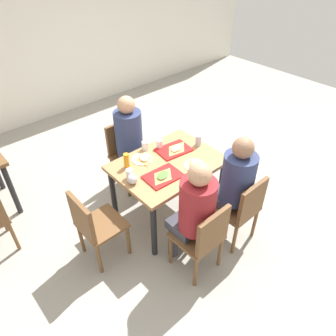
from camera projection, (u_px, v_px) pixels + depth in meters
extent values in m
cube|color=#9E998E|center=(168.00, 213.00, 3.76)|extent=(10.00, 10.00, 0.02)
cube|color=silver|center=(27.00, 34.00, 4.77)|extent=(10.00, 0.10, 2.80)
cube|color=#9E7247|center=(168.00, 164.00, 3.31)|extent=(1.12, 0.82, 0.04)
cylinder|color=black|center=(154.00, 231.00, 3.07)|extent=(0.06, 0.06, 0.70)
cylinder|color=black|center=(221.00, 186.00, 3.59)|extent=(0.06, 0.06, 0.70)
cylinder|color=black|center=(113.00, 194.00, 3.48)|extent=(0.06, 0.06, 0.70)
cylinder|color=black|center=(179.00, 159.00, 4.00)|extent=(0.06, 0.06, 0.70)
cube|color=brown|center=(196.00, 236.00, 2.93)|extent=(0.40, 0.40, 0.03)
cube|color=brown|center=(213.00, 232.00, 2.69)|extent=(0.38, 0.04, 0.40)
cylinder|color=brown|center=(171.00, 249.00, 3.07)|extent=(0.04, 0.04, 0.40)
cylinder|color=brown|center=(195.00, 231.00, 3.25)|extent=(0.04, 0.04, 0.40)
cylinder|color=brown|center=(196.00, 272.00, 2.87)|extent=(0.04, 0.04, 0.40)
cylinder|color=brown|center=(220.00, 252.00, 3.05)|extent=(0.04, 0.04, 0.40)
cube|color=brown|center=(234.00, 207.00, 3.22)|extent=(0.40, 0.40, 0.03)
cube|color=brown|center=(252.00, 201.00, 2.98)|extent=(0.38, 0.04, 0.40)
cylinder|color=brown|center=(209.00, 221.00, 3.37)|extent=(0.04, 0.04, 0.40)
cylinder|color=brown|center=(230.00, 206.00, 3.54)|extent=(0.04, 0.04, 0.40)
cylinder|color=brown|center=(234.00, 240.00, 3.17)|extent=(0.04, 0.04, 0.40)
cylinder|color=brown|center=(255.00, 223.00, 3.34)|extent=(0.04, 0.04, 0.40)
cube|color=brown|center=(130.00, 158.00, 3.91)|extent=(0.40, 0.40, 0.03)
cube|color=brown|center=(120.00, 137.00, 3.88)|extent=(0.38, 0.04, 0.40)
cylinder|color=brown|center=(150.00, 172.00, 4.03)|extent=(0.04, 0.04, 0.40)
cylinder|color=brown|center=(128.00, 183.00, 3.85)|extent=(0.04, 0.04, 0.40)
cylinder|color=brown|center=(134.00, 160.00, 4.23)|extent=(0.04, 0.04, 0.40)
cylinder|color=brown|center=(113.00, 171.00, 4.05)|extent=(0.04, 0.04, 0.40)
cube|color=brown|center=(102.00, 224.00, 3.04)|extent=(0.40, 0.40, 0.03)
cube|color=brown|center=(82.00, 218.00, 2.81)|extent=(0.04, 0.38, 0.40)
cylinder|color=brown|center=(109.00, 221.00, 3.36)|extent=(0.04, 0.04, 0.40)
cylinder|color=brown|center=(128.00, 240.00, 3.16)|extent=(0.04, 0.04, 0.40)
cylinder|color=brown|center=(81.00, 238.00, 3.18)|extent=(0.04, 0.04, 0.40)
cylinder|color=brown|center=(99.00, 259.00, 2.98)|extent=(0.04, 0.04, 0.40)
cylinder|color=#383842|center=(173.00, 240.00, 3.14)|extent=(0.10, 0.10, 0.43)
cylinder|color=#383842|center=(185.00, 232.00, 3.23)|extent=(0.10, 0.10, 0.43)
cube|color=#383842|center=(187.00, 223.00, 2.97)|extent=(0.32, 0.28, 0.10)
cylinder|color=maroon|center=(197.00, 206.00, 2.71)|extent=(0.32, 0.32, 0.52)
sphere|color=tan|center=(200.00, 174.00, 2.50)|extent=(0.20, 0.20, 0.20)
cylinder|color=#383842|center=(211.00, 213.00, 3.44)|extent=(0.10, 0.10, 0.43)
cylinder|color=#383842|center=(220.00, 206.00, 3.52)|extent=(0.10, 0.10, 0.43)
cube|color=#383842|center=(225.00, 196.00, 3.26)|extent=(0.32, 0.28, 0.10)
cylinder|color=navy|center=(238.00, 178.00, 3.00)|extent=(0.32, 0.32, 0.52)
sphere|color=#8C664C|center=(243.00, 148.00, 2.79)|extent=(0.20, 0.20, 0.20)
cylinder|color=#383842|center=(147.00, 176.00, 3.94)|extent=(0.10, 0.10, 0.43)
cylinder|color=#383842|center=(137.00, 182.00, 3.86)|extent=(0.10, 0.10, 0.43)
cube|color=#383842|center=(136.00, 158.00, 3.79)|extent=(0.32, 0.28, 0.10)
cylinder|color=navy|center=(129.00, 132.00, 3.67)|extent=(0.32, 0.32, 0.52)
sphere|color=tan|center=(126.00, 105.00, 3.45)|extent=(0.20, 0.20, 0.20)
cube|color=red|center=(163.00, 176.00, 3.10)|extent=(0.37, 0.28, 0.02)
cube|color=red|center=(174.00, 150.00, 3.47)|extent=(0.39, 0.30, 0.02)
cylinder|color=white|center=(142.00, 159.00, 3.34)|extent=(0.22, 0.22, 0.01)
cylinder|color=white|center=(195.00, 165.00, 3.25)|extent=(0.22, 0.22, 0.01)
pyramid|color=tan|center=(163.00, 176.00, 3.09)|extent=(0.25, 0.21, 0.01)
ellipsoid|color=#4C7233|center=(163.00, 175.00, 3.08)|extent=(0.18, 0.14, 0.01)
pyramid|color=tan|center=(177.00, 149.00, 3.46)|extent=(0.27, 0.20, 0.01)
ellipsoid|color=#D8C67F|center=(177.00, 148.00, 3.46)|extent=(0.19, 0.14, 0.01)
pyramid|color=#C68C47|center=(144.00, 159.00, 3.33)|extent=(0.19, 0.22, 0.01)
ellipsoid|color=#D8C67F|center=(144.00, 158.00, 3.32)|extent=(0.13, 0.15, 0.01)
pyramid|color=#C68C47|center=(196.00, 165.00, 3.24)|extent=(0.16, 0.18, 0.01)
ellipsoid|color=#D8C67F|center=(196.00, 164.00, 3.24)|extent=(0.11, 0.12, 0.01)
cylinder|color=white|center=(145.00, 146.00, 3.46)|extent=(0.07, 0.07, 0.10)
cylinder|color=white|center=(194.00, 173.00, 3.08)|extent=(0.07, 0.07, 0.10)
cylinder|color=white|center=(130.00, 174.00, 3.07)|extent=(0.07, 0.07, 0.10)
cylinder|color=white|center=(159.00, 144.00, 3.48)|extent=(0.07, 0.07, 0.10)
cylinder|color=#B7BCC6|center=(198.00, 140.00, 3.52)|extent=(0.07, 0.07, 0.12)
cylinder|color=orange|center=(127.00, 161.00, 3.19)|extent=(0.06, 0.06, 0.16)
sphere|color=silver|center=(132.00, 179.00, 3.00)|extent=(0.10, 0.10, 0.10)
cylinder|color=black|center=(12.00, 190.00, 3.54)|extent=(0.06, 0.06, 0.70)
cylinder|color=brown|center=(2.00, 218.00, 3.40)|extent=(0.04, 0.04, 0.40)
cylinder|color=brown|center=(14.00, 236.00, 3.20)|extent=(0.04, 0.04, 0.40)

